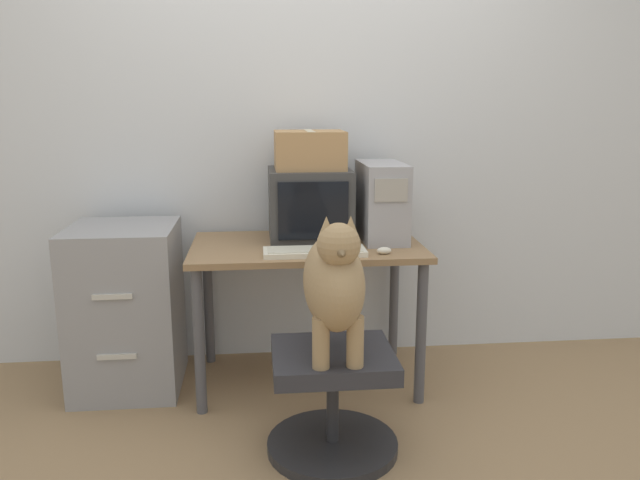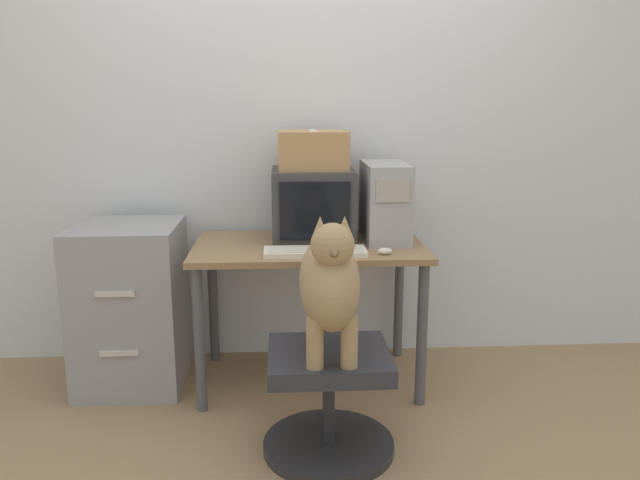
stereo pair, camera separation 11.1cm
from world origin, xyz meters
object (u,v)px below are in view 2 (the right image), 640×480
at_px(office_chair, 329,399).
at_px(dog, 330,281).
at_px(crt_monitor, 313,204).
at_px(keyboard, 315,251).
at_px(filing_cabinet, 131,305).
at_px(cardboard_box, 313,150).
at_px(pc_tower, 385,202).

relative_size(office_chair, dog, 0.94).
xyz_separation_m(crt_monitor, dog, (0.02, -0.82, -0.16)).
height_order(office_chair, dog, dog).
bearing_deg(keyboard, office_chair, -86.15).
bearing_deg(filing_cabinet, dog, -37.91).
bearing_deg(cardboard_box, dog, -88.38).
distance_m(crt_monitor, keyboard, 0.38).
bearing_deg(filing_cabinet, pc_tower, 1.88).
height_order(keyboard, office_chair, keyboard).
relative_size(dog, cardboard_box, 1.68).
bearing_deg(filing_cabinet, crt_monitor, 5.43).
relative_size(office_chair, cardboard_box, 1.58).
bearing_deg(pc_tower, filing_cabinet, -178.12).
height_order(keyboard, filing_cabinet, filing_cabinet).
xyz_separation_m(filing_cabinet, cardboard_box, (0.92, 0.09, 0.76)).
distance_m(keyboard, office_chair, 0.68).
height_order(keyboard, cardboard_box, cardboard_box).
xyz_separation_m(keyboard, dog, (0.03, -0.48, 0.00)).
xyz_separation_m(pc_tower, keyboard, (-0.37, -0.29, -0.18)).
bearing_deg(cardboard_box, filing_cabinet, -174.33).
bearing_deg(cardboard_box, pc_tower, -7.80).
xyz_separation_m(pc_tower, filing_cabinet, (-1.27, -0.04, -0.50)).
xyz_separation_m(office_chair, cardboard_box, (-0.02, 0.79, 0.94)).
bearing_deg(pc_tower, keyboard, -141.24).
bearing_deg(pc_tower, dog, -113.42).
bearing_deg(cardboard_box, crt_monitor, -90.00).
xyz_separation_m(office_chair, filing_cabinet, (-0.94, 0.70, 0.18)).
bearing_deg(keyboard, dog, -86.40).
bearing_deg(filing_cabinet, office_chair, -36.75).
xyz_separation_m(crt_monitor, keyboard, (-0.01, -0.34, -0.16)).
relative_size(crt_monitor, cardboard_box, 1.19).
relative_size(pc_tower, filing_cabinet, 0.53).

